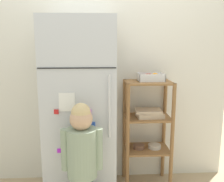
# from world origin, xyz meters

# --- Properties ---
(kitchen_wall_back) EXTENTS (2.54, 0.03, 2.14)m
(kitchen_wall_back) POSITION_xyz_m (0.00, 0.33, 1.07)
(kitchen_wall_back) COLOR silver
(kitchen_wall_back) RESTS_ON ground
(refrigerator) EXTENTS (0.62, 0.59, 1.64)m
(refrigerator) POSITION_xyz_m (-0.22, 0.02, 0.82)
(refrigerator) COLOR silver
(refrigerator) RESTS_ON ground
(child_standing) EXTENTS (0.32, 0.23, 0.98)m
(child_standing) POSITION_xyz_m (-0.19, -0.39, 0.60)
(child_standing) COLOR #31463D
(child_standing) RESTS_ON ground
(pantry_shelf_unit) EXTENTS (0.45, 0.33, 1.06)m
(pantry_shelf_unit) POSITION_xyz_m (0.42, 0.13, 0.64)
(pantry_shelf_unit) COLOR olive
(pantry_shelf_unit) RESTS_ON ground
(fruit_bin) EXTENTS (0.25, 0.17, 0.08)m
(fruit_bin) POSITION_xyz_m (0.44, 0.15, 1.10)
(fruit_bin) COLOR white
(fruit_bin) RESTS_ON pantry_shelf_unit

